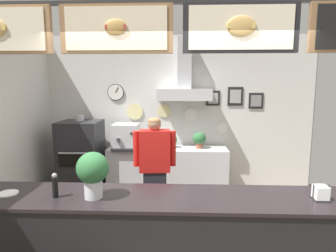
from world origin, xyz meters
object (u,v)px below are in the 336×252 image
Objects in this scene: pizza_oven at (82,162)px; potted_oregano at (199,139)px; pepper_grinder at (55,185)px; potted_sage at (171,140)px; basil_vase at (93,172)px; napkin_holder at (321,193)px; shop_worker at (155,173)px; condiment_plate at (8,193)px; espresso_machine at (126,136)px.

potted_oregano is at bearing 3.55° from pizza_oven.
potted_sage is at bearing 68.98° from pepper_grinder.
napkin_holder is (1.97, 0.04, -0.17)m from basil_vase.
potted_oregano is at bearing 110.18° from napkin_holder.
shop_worker reaches higher than napkin_holder.
pizza_oven is at bearing 142.00° from napkin_holder.
basil_vase is at bearing -3.27° from condiment_plate.
pepper_grinder reaches higher than napkin_holder.
shop_worker is at bearing 141.16° from napkin_holder.
pepper_grinder reaches higher than potted_sage.
espresso_machine is at bearing 94.03° from basil_vase.
shop_worker is 1.42m from basil_vase.
napkin_holder is at bearing 1.18° from pepper_grinder.
shop_worker is at bearing 45.18° from condiment_plate.
potted_sage is 2.81m from condiment_plate.
pepper_grinder is at bearing 53.95° from shop_worker.
condiment_plate is 1.30× the size of napkin_holder.
basil_vase is 2.94× the size of napkin_holder.
pepper_grinder is (-0.17, -2.41, 0.00)m from espresso_machine.
potted_oregano is at bearing 51.47° from condiment_plate.
napkin_holder is (1.55, -1.25, 0.24)m from shop_worker.
shop_worker is 1.53m from pepper_grinder.
potted_sage is at bearing 5.91° from pizza_oven.
potted_oregano is at bearing 59.60° from pepper_grinder.
basil_vase is at bearing -68.07° from pizza_oven.
condiment_plate is at bearing -86.90° from pizza_oven.
pizza_oven is 8.37× the size of condiment_plate.
potted_oregano is 3.05m from condiment_plate.
potted_sage is 2.78m from napkin_holder.
napkin_holder reaches higher than condiment_plate.
potted_sage is 0.48m from potted_oregano.
espresso_machine reaches higher than potted_oregano.
napkin_holder is (2.14, -2.37, -0.05)m from espresso_machine.
pizza_oven is 5.48× the size of potted_oregano.
shop_worker is at bearing -62.02° from espresso_machine.
potted_sage is at bearing -104.54° from shop_worker.
espresso_machine is 2.42m from pepper_grinder.
basil_vase reaches higher than napkin_holder.
pizza_oven is at bearing -176.45° from potted_oregano.
pepper_grinder is at bearing -120.40° from potted_oregano.
condiment_plate is at bearing 39.67° from shop_worker.
pizza_oven reaches higher than espresso_machine.
napkin_holder is at bearing 1.14° from basil_vase.
espresso_machine is 2.18× the size of potted_sage.
shop_worker reaches higher than basil_vase.
pepper_grinder is (-0.34, -0.01, -0.12)m from basil_vase.
pizza_oven is at bearing 104.32° from pepper_grinder.
pizza_oven is at bearing -172.59° from espresso_machine.
potted_sage is at bearing 119.27° from napkin_holder.
espresso_machine reaches higher than condiment_plate.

